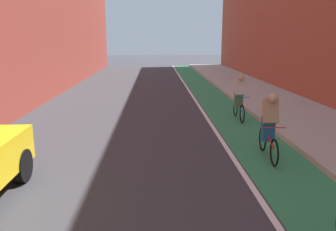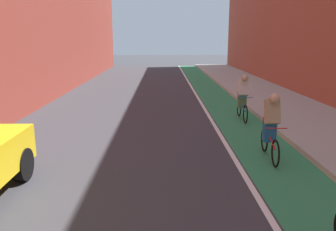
% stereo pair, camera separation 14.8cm
% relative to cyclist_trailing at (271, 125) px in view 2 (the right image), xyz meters
% --- Properties ---
extents(ground_plane, '(92.14, 92.14, 0.00)m').
position_rel_cyclist_trailing_xyz_m(ground_plane, '(-3.15, 4.67, -0.80)').
color(ground_plane, '#38383D').
extents(bike_lane_paint, '(1.60, 41.88, 0.00)m').
position_rel_cyclist_trailing_xyz_m(bike_lane_paint, '(0.08, 6.67, -0.80)').
color(bike_lane_paint, '#2D8451').
rests_on(bike_lane_paint, ground).
extents(lane_divider_stripe, '(0.12, 41.88, 0.00)m').
position_rel_cyclist_trailing_xyz_m(lane_divider_stripe, '(-0.82, 6.67, -0.80)').
color(lane_divider_stripe, white).
rests_on(lane_divider_stripe, ground).
extents(sidewalk_right, '(3.27, 41.88, 0.14)m').
position_rel_cyclist_trailing_xyz_m(sidewalk_right, '(2.52, 6.67, -0.73)').
color(sidewalk_right, '#A8A59E').
rests_on(sidewalk_right, ground).
extents(cyclist_trailing, '(0.48, 1.66, 1.59)m').
position_rel_cyclist_trailing_xyz_m(cyclist_trailing, '(0.00, 0.00, 0.00)').
color(cyclist_trailing, black).
rests_on(cyclist_trailing, ground).
extents(cyclist_far, '(0.48, 1.67, 1.59)m').
position_rel_cyclist_trailing_xyz_m(cyclist_far, '(0.26, 3.96, 0.04)').
color(cyclist_far, black).
rests_on(cyclist_far, ground).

